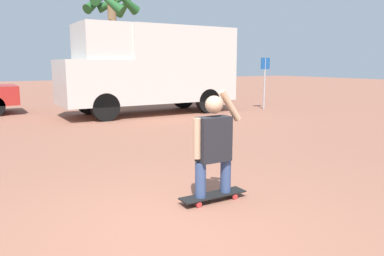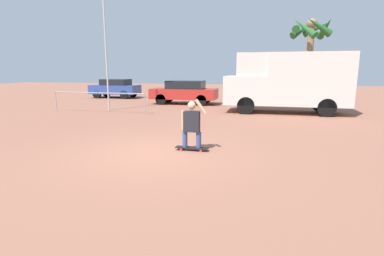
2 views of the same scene
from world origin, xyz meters
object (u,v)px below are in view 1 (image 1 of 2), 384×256
person_skateboarder (214,141)px  camper_van (152,67)px  skateboard (213,195)px  street_sign (265,76)px  palm_tree_near_van (111,10)px

person_skateboarder → camper_van: 9.05m
skateboard → street_sign: street_sign is taller
camper_van → palm_tree_near_van: bearing=78.0°
person_skateboarder → palm_tree_near_van: bearing=74.4°
skateboard → person_skateboarder: 0.73m
street_sign → person_skateboarder: bearing=-135.2°
camper_van → street_sign: camper_van is taller
camper_van → street_sign: bearing=-13.4°
skateboard → street_sign: (7.46, 7.42, 1.24)m
person_skateboarder → street_sign: (7.46, 7.42, 0.51)m
camper_van → palm_tree_near_van: 11.66m
palm_tree_near_van → street_sign: (2.06, -11.96, -3.77)m
palm_tree_near_van → street_sign: 12.71m
palm_tree_near_van → skateboard: bearing=-105.6°
camper_van → street_sign: (4.38, -1.05, -0.37)m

